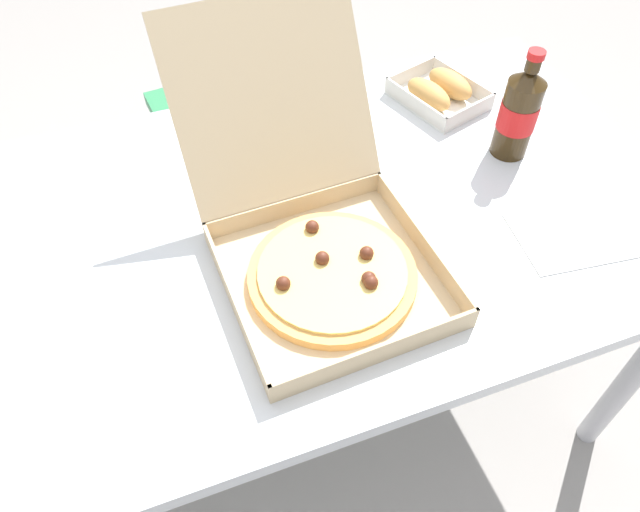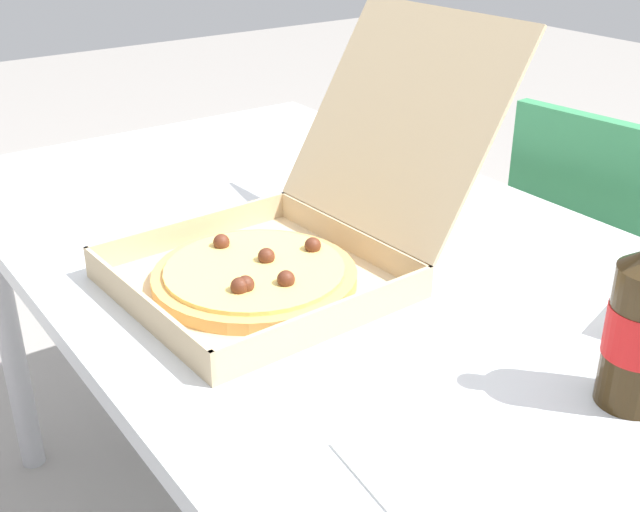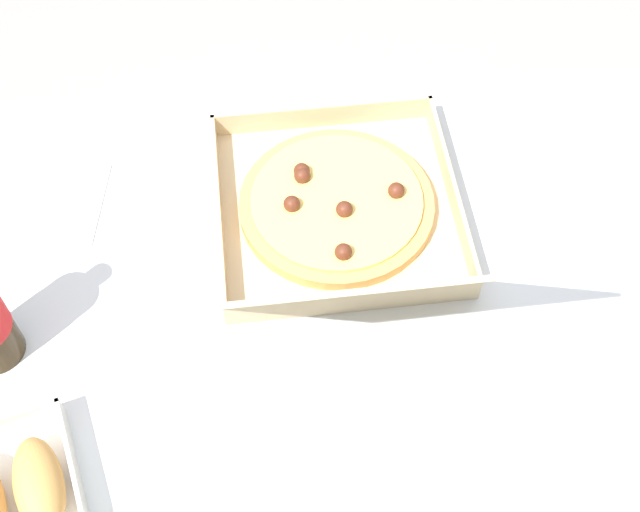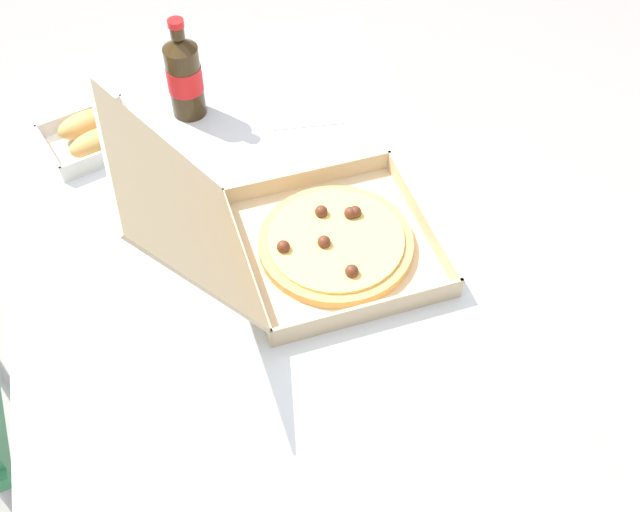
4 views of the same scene
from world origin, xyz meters
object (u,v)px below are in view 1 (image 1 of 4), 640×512
(bread_side_box, at_px, (439,91))
(paper_menu, at_px, (575,234))
(chair, at_px, (236,115))
(pizza_box_open, at_px, (321,241))
(cola_bottle, at_px, (519,112))

(bread_side_box, height_order, paper_menu, bread_side_box)
(chair, height_order, bread_side_box, chair)
(pizza_box_open, distance_m, cola_bottle, 0.48)
(cola_bottle, bearing_deg, pizza_box_open, -162.73)
(chair, distance_m, paper_menu, 0.98)
(pizza_box_open, bearing_deg, bread_side_box, 40.52)
(chair, distance_m, bread_side_box, 0.61)
(chair, relative_size, pizza_box_open, 1.55)
(chair, xyz_separation_m, paper_menu, (0.42, -0.86, 0.22))
(bread_side_box, bearing_deg, cola_bottle, -75.64)
(cola_bottle, distance_m, paper_menu, 0.26)
(chair, height_order, pizza_box_open, pizza_box_open)
(chair, xyz_separation_m, bread_side_box, (0.38, -0.41, 0.25))
(pizza_box_open, xyz_separation_m, paper_menu, (0.45, -0.10, -0.05))
(pizza_box_open, relative_size, bread_side_box, 2.38)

